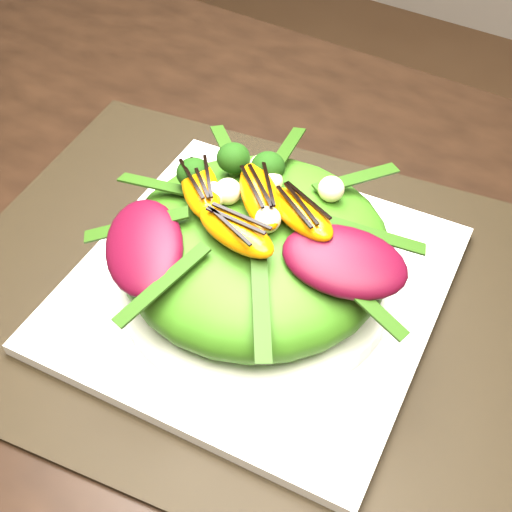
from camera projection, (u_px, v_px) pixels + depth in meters
The scene contains 10 objects.
dining_table at pixel (142, 329), 0.56m from camera, with size 1.60×0.90×0.75m, color black.
placemat at pixel (256, 293), 0.55m from camera, with size 0.50×0.38×0.00m, color black.
plate_base at pixel (256, 287), 0.55m from camera, with size 0.28×0.28×0.01m, color silver.
salad_bowl at pixel (256, 276), 0.54m from camera, with size 0.22×0.22×0.02m, color white.
lettuce_mound at pixel (256, 248), 0.52m from camera, with size 0.21×0.21×0.07m, color #396F14.
radicchio_leaf at pixel (345, 261), 0.46m from camera, with size 0.09×0.06×0.02m, color #3F0615.
orange_segment at pixel (255, 191), 0.49m from camera, with size 0.07×0.03×0.02m, color #C66303.
broccoli_floret at pixel (213, 151), 0.53m from camera, with size 0.04×0.04×0.04m, color black.
macadamia_nut at pixel (268, 265), 0.45m from camera, with size 0.02×0.02×0.02m, color #C2BF89.
balsamic_drizzle at pixel (255, 181), 0.49m from camera, with size 0.05×0.00×0.00m, color black.
Camera 1 is at (0.26, -0.23, 1.18)m, focal length 48.00 mm.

